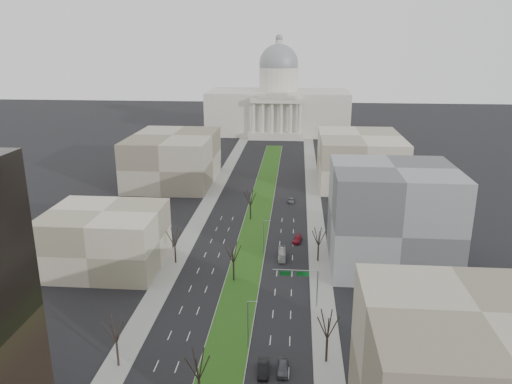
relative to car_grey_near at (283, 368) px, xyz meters
The scene contains 24 objects.
ground 72.02m from the car_grey_near, 97.99° to the left, with size 600.00×600.00×0.00m, color black.
median 71.01m from the car_grey_near, 98.10° to the left, with size 8.00×222.03×0.20m.
sidewalk_left 53.87m from the car_grey_near, 120.71° to the left, with size 5.00×330.00×0.15m, color gray.
sidewalk_right 46.92m from the car_grey_near, 80.81° to the left, with size 5.00×330.00×0.15m, color gray.
capitol 221.67m from the car_grey_near, 92.59° to the left, with size 80.00×46.00×55.00m.
building_beige_left 56.62m from the car_grey_near, 139.82° to the left, with size 26.00×22.00×14.00m, color #9E967A.
building_grey_right 50.76m from the car_grey_near, 61.01° to the left, with size 28.00×26.00×24.00m, color #5A5C5F.
building_far_left 120.35m from the car_grey_near, 112.01° to the left, with size 30.00×40.00×18.00m, color gray.
building_far_right 119.25m from the car_grey_near, 77.87° to the left, with size 30.00×40.00×18.00m, color #9E967A.
tree_left_mid 27.91m from the car_grey_near, behind, with size 5.40×5.40×9.72m.
tree_left_far 48.19m from the car_grey_near, 124.68° to the left, with size 5.28×5.28×9.50m.
tree_right_mid 10.15m from the car_grey_near, 24.73° to the left, with size 5.52×5.52×9.94m.
tree_right_far 44.28m from the car_grey_near, 80.57° to the left, with size 5.04×5.04×9.07m.
tree_median_a 16.06m from the car_grey_near, 144.11° to the right, with size 5.40×5.40×9.72m.
tree_median_b 34.10m from the car_grey_near, 110.98° to the left, with size 5.40×5.40×9.72m.
tree_median_c 72.58m from the car_grey_near, 99.56° to the left, with size 5.40×5.40×9.72m.
streetlamp_median_b 9.74m from the car_grey_near, 134.68° to the left, with size 1.90×0.20×9.16m.
streetlamp_median_c 46.90m from the car_grey_near, 97.68° to the left, with size 1.90×0.20×9.16m.
mast_arm_signs 22.26m from the car_grey_near, 80.73° to the left, with size 9.12×0.24×8.09m.
car_grey_near is the anchor object (origin of this frame).
car_black 3.16m from the car_grey_near, behind, with size 1.77×5.08×1.68m, color black.
car_red 55.17m from the car_grey_near, 87.79° to the left, with size 2.04×5.02×1.46m, color maroon.
car_grey_far 89.28m from the car_grey_near, 90.03° to the left, with size 2.11×4.59×1.27m, color #55595E.
box_van 44.53m from the car_grey_near, 92.09° to the left, with size 1.71×7.29×2.03m, color silver.
Camera 1 is at (11.44, -20.59, 51.79)m, focal length 35.00 mm.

